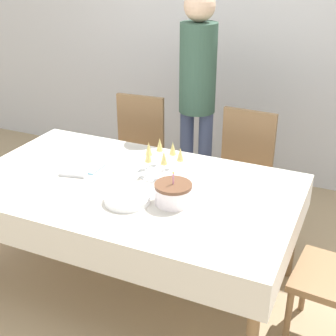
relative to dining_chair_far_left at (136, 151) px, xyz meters
The scene contains 12 objects.
ground_plane 1.12m from the dining_chair_far_left, 63.72° to the right, with size 12.00×12.00×0.00m, color tan.
wall_back 1.39m from the dining_chair_far_left, 66.51° to the left, with size 8.00×0.05×2.70m.
dining_table 1.00m from the dining_chair_far_left, 63.72° to the right, with size 1.96×1.15×0.73m.
dining_chair_far_left is the anchor object (origin of this frame).
dining_chair_far_right 0.88m from the dining_chair_far_left, ahead, with size 0.44×0.44×0.95m.
birthday_cake 1.29m from the dining_chair_far_left, 52.49° to the right, with size 0.21×0.21×0.19m.
champagne_tray 0.91m from the dining_chair_far_left, 50.43° to the right, with size 0.33×0.33×0.18m.
plate_stack_main 1.24m from the dining_chair_far_left, 64.10° to the right, with size 0.26×0.26×0.03m.
cake_knife 1.43m from the dining_chair_far_left, 58.17° to the right, with size 0.28×0.14×0.00m.
fork_pile 0.97m from the dining_chair_far_left, 86.05° to the right, with size 0.18×0.09×0.02m.
napkin_pile 0.85m from the dining_chair_far_left, 82.90° to the right, with size 0.15×0.15×0.01m.
person_standing 0.73m from the dining_chair_far_left, 26.41° to the left, with size 0.28×0.28×1.75m.
Camera 1 is at (1.22, -2.16, 2.01)m, focal length 50.00 mm.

